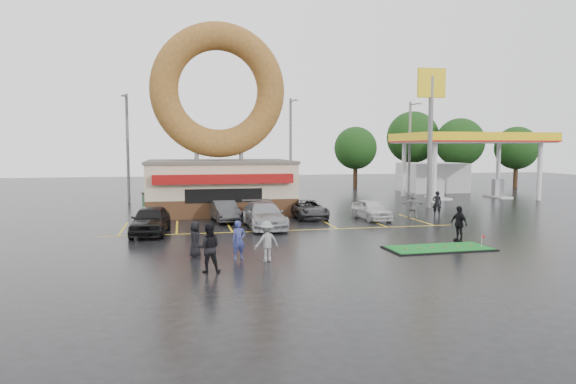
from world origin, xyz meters
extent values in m
plane|color=black|center=(0.00, 0.00, 0.00)|extent=(120.00, 120.00, 0.00)
cube|color=#472B19|center=(-3.00, 13.00, 0.60)|extent=(10.00, 8.00, 1.20)
cube|color=beige|center=(-3.00, 13.00, 2.35)|extent=(10.00, 8.00, 2.30)
cube|color=#59544C|center=(-3.00, 13.00, 3.60)|extent=(10.20, 8.20, 0.20)
cube|color=maroon|center=(-3.00, 8.70, 2.60)|extent=(9.00, 0.60, 0.60)
cylinder|color=slate|center=(-4.60, 13.00, 4.30)|extent=(0.30, 0.30, 1.20)
cylinder|color=slate|center=(-1.40, 13.00, 4.30)|extent=(0.30, 0.30, 1.20)
torus|color=brown|center=(-3.00, 13.00, 8.70)|extent=(9.60, 2.00, 9.60)
cylinder|color=silver|center=(15.00, 15.00, 2.50)|extent=(0.40, 0.40, 5.00)
cylinder|color=silver|center=(25.00, 15.00, 2.50)|extent=(0.40, 0.40, 5.00)
cylinder|color=silver|center=(15.00, 21.00, 2.50)|extent=(0.40, 0.40, 5.00)
cylinder|color=silver|center=(25.00, 21.00, 2.50)|extent=(0.40, 0.40, 5.00)
cube|color=silver|center=(20.00, 18.00, 5.25)|extent=(12.00, 8.00, 0.50)
cube|color=yellow|center=(20.00, 18.00, 5.55)|extent=(12.30, 8.30, 0.70)
cube|color=#99999E|center=(17.00, 18.00, 0.90)|extent=(0.90, 0.60, 1.60)
cube|color=#99999E|center=(23.00, 18.00, 0.90)|extent=(0.90, 0.60, 1.60)
cube|color=silver|center=(20.00, 25.00, 1.50)|extent=(6.00, 5.00, 3.00)
cylinder|color=slate|center=(13.00, 12.00, 5.00)|extent=(0.36, 0.36, 10.00)
cube|color=yellow|center=(13.00, 12.00, 9.50)|extent=(2.20, 0.30, 2.20)
cylinder|color=slate|center=(-10.00, 20.00, 4.50)|extent=(0.24, 0.24, 9.00)
cylinder|color=slate|center=(-10.00, 19.00, 8.70)|extent=(0.12, 2.00, 0.12)
cube|color=slate|center=(-10.00, 18.00, 8.65)|extent=(0.40, 0.18, 0.12)
cylinder|color=slate|center=(4.00, 21.00, 4.50)|extent=(0.24, 0.24, 9.00)
cylinder|color=slate|center=(4.00, 20.00, 8.70)|extent=(0.12, 2.00, 0.12)
cube|color=slate|center=(4.00, 19.00, 8.65)|extent=(0.40, 0.18, 0.12)
cylinder|color=slate|center=(16.00, 22.00, 4.50)|extent=(0.24, 0.24, 9.00)
cylinder|color=slate|center=(16.00, 21.00, 8.70)|extent=(0.12, 2.00, 0.12)
cube|color=slate|center=(16.00, 20.00, 8.65)|extent=(0.40, 0.18, 0.12)
cylinder|color=#332114|center=(26.00, 30.00, 1.44)|extent=(0.50, 0.50, 2.88)
sphere|color=black|center=(26.00, 30.00, 5.20)|extent=(5.60, 5.60, 5.60)
cylinder|color=#332114|center=(32.00, 28.00, 1.26)|extent=(0.50, 0.50, 2.52)
sphere|color=black|center=(32.00, 28.00, 4.55)|extent=(4.90, 4.90, 4.90)
cylinder|color=#332114|center=(22.00, 34.00, 1.62)|extent=(0.50, 0.50, 3.24)
sphere|color=black|center=(22.00, 34.00, 5.85)|extent=(6.30, 6.30, 6.30)
cylinder|color=#332114|center=(14.00, 32.00, 1.26)|extent=(0.50, 0.50, 2.52)
sphere|color=black|center=(14.00, 32.00, 4.55)|extent=(4.90, 4.90, 4.90)
imported|color=black|center=(-7.35, 3.69, 0.77)|extent=(2.21, 4.65, 1.53)
imported|color=#323235|center=(-3.08, 7.76, 0.65)|extent=(1.87, 4.08, 1.30)
imported|color=#96969A|center=(-1.07, 4.65, 0.74)|extent=(2.26, 5.16, 1.48)
imported|color=#303033|center=(2.43, 8.00, 0.60)|extent=(1.98, 4.29, 1.19)
imported|color=silver|center=(6.22, 6.57, 0.65)|extent=(1.77, 3.92, 1.31)
imported|color=navy|center=(-3.41, -3.37, 0.81)|extent=(0.67, 0.53, 1.61)
imported|color=black|center=(-4.75, -5.39, 0.92)|extent=(0.95, 0.77, 1.84)
imported|color=gray|center=(-2.35, -4.02, 0.82)|extent=(1.20, 0.91, 1.65)
imported|color=black|center=(-5.18, -2.60, 0.76)|extent=(0.61, 0.82, 1.52)
imported|color=black|center=(7.71, -1.50, 0.88)|extent=(0.68, 1.10, 1.76)
imported|color=gray|center=(9.23, 6.82, 0.86)|extent=(1.67, 1.07, 1.73)
imported|color=black|center=(11.23, 7.36, 0.84)|extent=(0.73, 0.66, 1.69)
cube|color=#1A4421|center=(-7.50, 13.52, 0.65)|extent=(2.02, 1.57, 1.30)
cube|color=black|center=(5.78, -3.13, 0.03)|extent=(4.91, 2.23, 0.06)
cube|color=#126E22|center=(5.78, -3.13, 0.06)|extent=(4.69, 2.01, 0.03)
cylinder|color=silver|center=(7.77, -3.40, 0.33)|extent=(0.02, 0.02, 0.55)
cube|color=red|center=(7.84, -3.40, 0.55)|extent=(0.14, 0.01, 0.10)
camera|label=1|loc=(-5.69, -24.35, 4.64)|focal=32.00mm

